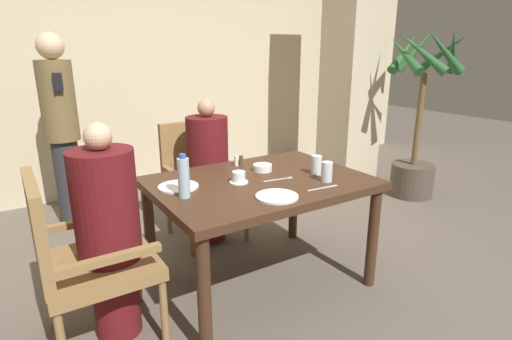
# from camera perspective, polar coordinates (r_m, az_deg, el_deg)

# --- Properties ---
(ground_plane) EXTENTS (16.00, 16.00, 0.00)m
(ground_plane) POSITION_cam_1_polar(r_m,az_deg,el_deg) (2.80, 0.54, -15.56)
(ground_plane) COLOR #60564C
(wall_back) EXTENTS (8.00, 0.06, 2.80)m
(wall_back) POSITION_cam_1_polar(r_m,az_deg,el_deg) (4.56, -16.53, 14.89)
(wall_back) COLOR beige
(wall_back) RESTS_ON ground_plane
(pillar_stone) EXTENTS (0.50, 0.50, 2.70)m
(pillar_stone) POSITION_cam_1_polar(r_m,az_deg,el_deg) (4.55, 13.60, 14.47)
(pillar_stone) COLOR beige
(pillar_stone) RESTS_ON ground_plane
(dining_table) EXTENTS (1.31, 0.95, 0.72)m
(dining_table) POSITION_cam_1_polar(r_m,az_deg,el_deg) (2.52, 0.58, -3.27)
(dining_table) COLOR #422819
(dining_table) RESTS_ON ground_plane
(chair_left_side) EXTENTS (0.55, 0.55, 0.94)m
(chair_left_side) POSITION_cam_1_polar(r_m,az_deg,el_deg) (2.23, -23.77, -11.10)
(chair_left_side) COLOR olive
(chair_left_side) RESTS_ON ground_plane
(diner_in_left_chair) EXTENTS (0.32, 0.32, 1.17)m
(diner_in_left_chair) POSITION_cam_1_polar(r_m,az_deg,el_deg) (2.21, -20.28, -8.30)
(diner_in_left_chair) COLOR #5B1419
(diner_in_left_chair) RESTS_ON ground_plane
(chair_far_side) EXTENTS (0.55, 0.55, 0.94)m
(chair_far_side) POSITION_cam_1_polar(r_m,az_deg,el_deg) (3.30, -7.89, -0.79)
(chair_far_side) COLOR olive
(chair_far_side) RESTS_ON ground_plane
(diner_in_far_chair) EXTENTS (0.32, 0.32, 1.15)m
(diner_in_far_chair) POSITION_cam_1_polar(r_m,az_deg,el_deg) (3.15, -6.83, -0.09)
(diner_in_far_chair) COLOR #5B1419
(diner_in_far_chair) RESTS_ON ground_plane
(standing_host) EXTENTS (0.28, 0.31, 1.63)m
(standing_host) POSITION_cam_1_polar(r_m,az_deg,el_deg) (3.73, -26.03, 5.54)
(standing_host) COLOR #2D2D33
(standing_host) RESTS_ON ground_plane
(potted_palm) EXTENTS (0.72, 0.71, 1.77)m
(potted_palm) POSITION_cam_1_polar(r_m,az_deg,el_deg) (4.44, 22.02, 4.86)
(potted_palm) COLOR #4C4238
(potted_palm) RESTS_ON ground_plane
(plate_main_left) EXTENTS (0.24, 0.24, 0.01)m
(plate_main_left) POSITION_cam_1_polar(r_m,az_deg,el_deg) (2.19, 3.01, -3.79)
(plate_main_left) COLOR white
(plate_main_left) RESTS_ON dining_table
(plate_main_right) EXTENTS (0.24, 0.24, 0.01)m
(plate_main_right) POSITION_cam_1_polar(r_m,az_deg,el_deg) (2.39, -11.04, -2.34)
(plate_main_right) COLOR white
(plate_main_right) RESTS_ON dining_table
(teacup_with_saucer) EXTENTS (0.12, 0.12, 0.07)m
(teacup_with_saucer) POSITION_cam_1_polar(r_m,az_deg,el_deg) (2.42, -2.48, -1.10)
(teacup_with_saucer) COLOR white
(teacup_with_saucer) RESTS_ON dining_table
(bowl_small) EXTENTS (0.13, 0.13, 0.04)m
(bowl_small) POSITION_cam_1_polar(r_m,az_deg,el_deg) (2.66, 0.93, 0.34)
(bowl_small) COLOR white
(bowl_small) RESTS_ON dining_table
(water_bottle) EXTENTS (0.06, 0.06, 0.24)m
(water_bottle) POSITION_cam_1_polar(r_m,az_deg,el_deg) (2.19, -10.30, -1.04)
(water_bottle) COLOR #A3C6DB
(water_bottle) RESTS_ON dining_table
(glass_tall_near) EXTENTS (0.07, 0.07, 0.12)m
(glass_tall_near) POSITION_cam_1_polar(r_m,az_deg,el_deg) (2.61, 8.63, 0.71)
(glass_tall_near) COLOR silver
(glass_tall_near) RESTS_ON dining_table
(glass_tall_mid) EXTENTS (0.07, 0.07, 0.12)m
(glass_tall_mid) POSITION_cam_1_polar(r_m,az_deg,el_deg) (2.47, 10.08, -0.24)
(glass_tall_mid) COLOR silver
(glass_tall_mid) RESTS_ON dining_table
(salt_shaker) EXTENTS (0.03, 0.03, 0.07)m
(salt_shaker) POSITION_cam_1_polar(r_m,az_deg,el_deg) (2.78, -2.83, 1.33)
(salt_shaker) COLOR white
(salt_shaker) RESTS_ON dining_table
(pepper_shaker) EXTENTS (0.03, 0.03, 0.07)m
(pepper_shaker) POSITION_cam_1_polar(r_m,az_deg,el_deg) (2.80, -2.13, 1.41)
(pepper_shaker) COLOR #4C3D2D
(pepper_shaker) RESTS_ON dining_table
(fork_beside_plate) EXTENTS (0.20, 0.04, 0.00)m
(fork_beside_plate) POSITION_cam_1_polar(r_m,az_deg,el_deg) (2.50, 3.58, -1.29)
(fork_beside_plate) COLOR silver
(fork_beside_plate) RESTS_ON dining_table
(knife_beside_plate) EXTENTS (0.21, 0.03, 0.00)m
(knife_beside_plate) POSITION_cam_1_polar(r_m,az_deg,el_deg) (2.37, 9.71, -2.50)
(knife_beside_plate) COLOR silver
(knife_beside_plate) RESTS_ON dining_table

